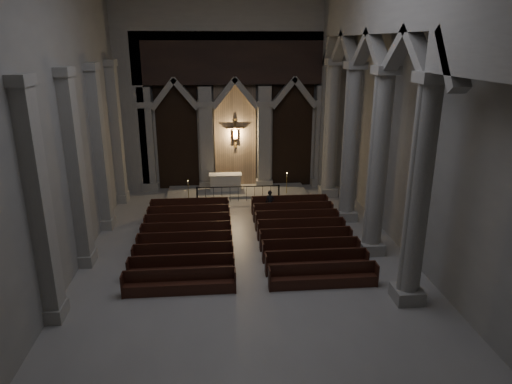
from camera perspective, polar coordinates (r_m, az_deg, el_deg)
room at (r=16.51m, az=-0.91°, el=13.77°), size 24.00×24.10×12.00m
sanctuary_wall at (r=28.07m, az=-2.68°, el=13.54°), size 14.00×0.77×12.00m
right_arcade at (r=19.00m, az=16.11°, el=14.35°), size 1.00×24.00×12.00m
left_pilasters at (r=21.26m, az=-20.09°, el=3.56°), size 0.60×13.00×8.03m
sanctuary_step at (r=28.43m, az=-2.41°, el=0.13°), size 8.50×2.60×0.15m
altar at (r=28.30m, az=-3.84°, el=1.27°), size 2.02×0.81×1.02m
altar_rail at (r=26.59m, az=-2.24°, el=0.11°), size 4.87×0.09×0.96m
candle_stand_left at (r=26.81m, az=-8.43°, el=-0.53°), size 0.23×0.23×1.34m
candle_stand_right at (r=27.73m, az=3.84°, el=0.33°), size 0.25×0.25×1.45m
pews at (r=21.04m, az=-1.37°, el=-5.86°), size 9.58×8.53×0.93m
worshipper at (r=24.55m, az=1.75°, el=-1.35°), size 0.56×0.46×1.34m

